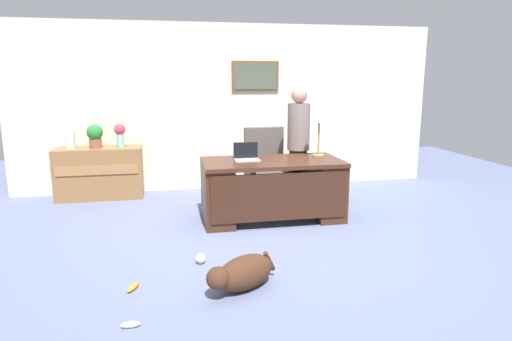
{
  "coord_description": "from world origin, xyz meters",
  "views": [
    {
      "loc": [
        -1.02,
        -4.81,
        1.84
      ],
      "look_at": [
        -0.0,
        0.3,
        0.75
      ],
      "focal_mm": 31.23,
      "sensor_mm": 36.0,
      "label": 1
    }
  ],
  "objects_px": {
    "desk": "(273,188)",
    "credenza": "(100,173)",
    "vase_with_flowers": "(120,133)",
    "laptop": "(246,156)",
    "person_standing": "(298,145)",
    "dog_toy_bone": "(133,287)",
    "armchair": "(266,168)",
    "vase_empty": "(70,140)",
    "dog_lying": "(242,273)",
    "potted_plant": "(95,135)",
    "dog_toy_ball": "(201,259)",
    "dog_toy_plush": "(131,325)",
    "desk_lamp": "(319,118)"
  },
  "relations": [
    {
      "from": "laptop",
      "to": "dog_toy_bone",
      "type": "distance_m",
      "value": 2.41
    },
    {
      "from": "laptop",
      "to": "vase_empty",
      "type": "distance_m",
      "value": 2.84
    },
    {
      "from": "dog_toy_plush",
      "to": "dog_toy_bone",
      "type": "bearing_deg",
      "value": 92.28
    },
    {
      "from": "armchair",
      "to": "desk",
      "type": "bearing_deg",
      "value": -97.45
    },
    {
      "from": "credenza",
      "to": "dog_lying",
      "type": "relative_size",
      "value": 1.86
    },
    {
      "from": "person_standing",
      "to": "dog_toy_bone",
      "type": "distance_m",
      "value": 3.32
    },
    {
      "from": "desk",
      "to": "credenza",
      "type": "distance_m",
      "value": 2.84
    },
    {
      "from": "desk",
      "to": "dog_toy_ball",
      "type": "height_order",
      "value": "desk"
    },
    {
      "from": "laptop",
      "to": "vase_empty",
      "type": "relative_size",
      "value": 1.22
    },
    {
      "from": "dog_toy_bone",
      "to": "dog_lying",
      "type": "bearing_deg",
      "value": -10.83
    },
    {
      "from": "person_standing",
      "to": "dog_toy_ball",
      "type": "relative_size",
      "value": 16.63
    },
    {
      "from": "vase_with_flowers",
      "to": "armchair",
      "type": "bearing_deg",
      "value": -15.17
    },
    {
      "from": "credenza",
      "to": "dog_toy_bone",
      "type": "relative_size",
      "value": 7.22
    },
    {
      "from": "armchair",
      "to": "dog_lying",
      "type": "height_order",
      "value": "armchair"
    },
    {
      "from": "dog_toy_plush",
      "to": "laptop",
      "type": "bearing_deg",
      "value": 61.7
    },
    {
      "from": "vase_with_flowers",
      "to": "laptop",
      "type": "bearing_deg",
      "value": -40.4
    },
    {
      "from": "armchair",
      "to": "dog_toy_plush",
      "type": "height_order",
      "value": "armchair"
    },
    {
      "from": "credenza",
      "to": "vase_with_flowers",
      "type": "height_order",
      "value": "vase_with_flowers"
    },
    {
      "from": "dog_lying",
      "to": "dog_toy_plush",
      "type": "xyz_separation_m",
      "value": [
        -0.92,
        -0.44,
        -0.13
      ]
    },
    {
      "from": "person_standing",
      "to": "dog_toy_bone",
      "type": "relative_size",
      "value": 9.57
    },
    {
      "from": "armchair",
      "to": "person_standing",
      "type": "distance_m",
      "value": 0.67
    },
    {
      "from": "laptop",
      "to": "vase_with_flowers",
      "type": "xyz_separation_m",
      "value": [
        -1.71,
        1.46,
        0.16
      ]
    },
    {
      "from": "vase_empty",
      "to": "dog_toy_ball",
      "type": "height_order",
      "value": "vase_empty"
    },
    {
      "from": "desk_lamp",
      "to": "vase_with_flowers",
      "type": "xyz_separation_m",
      "value": [
        -2.72,
        1.37,
        -0.3
      ]
    },
    {
      "from": "person_standing",
      "to": "desk_lamp",
      "type": "height_order",
      "value": "person_standing"
    },
    {
      "from": "vase_with_flowers",
      "to": "dog_toy_plush",
      "type": "xyz_separation_m",
      "value": [
        0.39,
        -3.91,
        -0.98
      ]
    },
    {
      "from": "credenza",
      "to": "armchair",
      "type": "bearing_deg",
      "value": -13.15
    },
    {
      "from": "credenza",
      "to": "dog_toy_bone",
      "type": "height_order",
      "value": "credenza"
    },
    {
      "from": "dog_toy_ball",
      "to": "dog_toy_bone",
      "type": "height_order",
      "value": "dog_toy_ball"
    },
    {
      "from": "desk",
      "to": "potted_plant",
      "type": "relative_size",
      "value": 5.01
    },
    {
      "from": "credenza",
      "to": "armchair",
      "type": "distance_m",
      "value": 2.57
    },
    {
      "from": "credenza",
      "to": "dog_toy_ball",
      "type": "relative_size",
      "value": 12.55
    },
    {
      "from": "desk",
      "to": "dog_lying",
      "type": "xyz_separation_m",
      "value": [
        -0.73,
        -1.9,
        -0.27
      ]
    },
    {
      "from": "dog_toy_ball",
      "to": "vase_empty",
      "type": "bearing_deg",
      "value": 121.32
    },
    {
      "from": "vase_empty",
      "to": "credenza",
      "type": "bearing_deg",
      "value": -0.2
    },
    {
      "from": "potted_plant",
      "to": "person_standing",
      "type": "bearing_deg",
      "value": -17.9
    },
    {
      "from": "potted_plant",
      "to": "laptop",
      "type": "bearing_deg",
      "value": -35.01
    },
    {
      "from": "armchair",
      "to": "desk_lamp",
      "type": "distance_m",
      "value": 1.26
    },
    {
      "from": "person_standing",
      "to": "potted_plant",
      "type": "height_order",
      "value": "person_standing"
    },
    {
      "from": "credenza",
      "to": "dog_toy_ball",
      "type": "xyz_separation_m",
      "value": [
        1.34,
        -2.82,
        -0.34
      ]
    },
    {
      "from": "armchair",
      "to": "vase_empty",
      "type": "relative_size",
      "value": 4.18
    },
    {
      "from": "desk_lamp",
      "to": "dog_toy_ball",
      "type": "xyz_separation_m",
      "value": [
        -1.72,
        -1.45,
        -1.25
      ]
    },
    {
      "from": "desk",
      "to": "dog_toy_bone",
      "type": "bearing_deg",
      "value": -134.22
    },
    {
      "from": "credenza",
      "to": "armchair",
      "type": "relative_size",
      "value": 1.18
    },
    {
      "from": "potted_plant",
      "to": "dog_toy_ball",
      "type": "bearing_deg",
      "value": -64.25
    },
    {
      "from": "desk",
      "to": "vase_with_flowers",
      "type": "xyz_separation_m",
      "value": [
        -2.04,
        1.56,
        0.58
      ]
    },
    {
      "from": "laptop",
      "to": "desk_lamp",
      "type": "relative_size",
      "value": 0.49
    },
    {
      "from": "dog_lying",
      "to": "vase_with_flowers",
      "type": "height_order",
      "value": "vase_with_flowers"
    },
    {
      "from": "vase_empty",
      "to": "dog_toy_plush",
      "type": "distance_m",
      "value": 4.16
    },
    {
      "from": "vase_empty",
      "to": "dog_toy_bone",
      "type": "bearing_deg",
      "value": -71.65
    }
  ]
}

